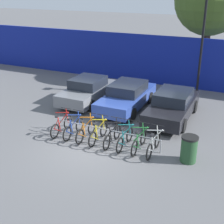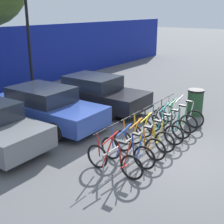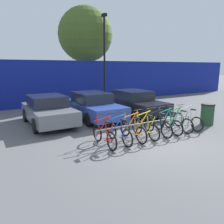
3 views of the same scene
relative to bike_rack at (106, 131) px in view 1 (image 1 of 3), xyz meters
The scene contains 17 objects.
ground_plane 0.89m from the bike_rack, 113.14° to the right, with size 120.00×120.00×0.00m, color #59595B.
hoarding_wall 8.90m from the bike_rack, 91.87° to the left, with size 36.00×0.16×3.18m, color navy.
bike_rack is the anchor object (origin of this frame).
bicycle_red 2.14m from the bike_rack, behind, with size 0.68×1.71×1.05m.
bicycle_blue 1.52m from the bike_rack, behind, with size 0.68×1.71×1.05m.
bicycle_orange 0.91m from the bike_rack, behind, with size 0.68×1.71×1.05m.
bicycle_yellow 0.35m from the bike_rack, 153.33° to the right, with size 0.68×1.71×1.05m.
bicycle_black 0.40m from the bike_rack, 23.02° to the right, with size 0.68×1.71×1.05m.
bicycle_teal 0.93m from the bike_rack, ahead, with size 0.68×1.71×1.05m.
bicycle_green 1.54m from the bike_rack, ahead, with size 0.68×1.71×1.05m.
bicycle_white 2.14m from the bike_rack, ahead, with size 0.68×1.71×1.05m.
car_grey 4.89m from the bike_rack, 128.10° to the left, with size 1.91×4.04×1.40m.
car_blue 3.92m from the bike_rack, 99.50° to the left, with size 1.91×4.55×1.40m.
car_black 4.05m from the bike_rack, 62.13° to the left, with size 1.91×4.47×1.40m.
lamp_post 8.71m from the bike_rack, 73.56° to the left, with size 0.24×0.44×6.40m.
trash_bin 3.50m from the bike_rack, ahead, with size 0.63×0.63×1.03m.
tree_behind_hoarding 11.83m from the bike_rack, 78.87° to the left, with size 4.43×4.43×7.51m.
Camera 1 is at (5.46, -9.91, 6.19)m, focal length 50.00 mm.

